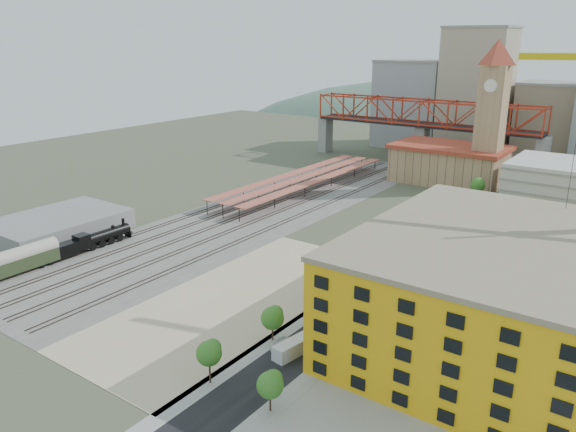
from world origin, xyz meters
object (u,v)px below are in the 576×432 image
Objects in this scene: site_trailer_a at (297,346)px; car_0 at (280,344)px; site_trailer_d at (401,268)px; construction_building at (508,294)px; site_trailer_b at (338,315)px; site_trailer_c at (363,297)px; coach at (15,261)px; locomotive at (95,240)px; clock_tower at (493,102)px.

site_trailer_a is 3.10m from car_0.
construction_building is at bearing -49.47° from site_trailer_d.
site_trailer_b is at bearing -162.74° from construction_building.
site_trailer_c reaches higher than car_0.
coach is 1.83× the size of site_trailer_d.
construction_building is at bearing -18.14° from site_trailer_c.
site_trailer_d is at bearing 99.17° from site_trailer_a.
car_0 is (-3.00, -13.30, -0.53)m from site_trailer_b.
coach is (-92.00, -30.07, -6.26)m from construction_building.
site_trailer_b is 9.00m from site_trailer_c.
site_trailer_b is (66.00, 21.99, -1.90)m from coach.
construction_building is 34.30m from site_trailer_a.
construction_building is at bearing 1.67° from site_trailer_b.
site_trailer_a is at bearing -105.03° from site_trailer_d.
car_0 is (63.00, -10.90, -1.40)m from locomotive.
clock_tower is 2.75× the size of coach.
coach reaches higher than locomotive.
locomotive reaches higher than site_trailer_a.
site_trailer_b is (-26.00, -8.08, -8.16)m from construction_building.
clock_tower is 107.36m from construction_building.
clock_tower is at bearing 62.30° from locomotive.
site_trailer_d is (0.00, 16.91, 0.14)m from site_trailer_c.
construction_building is at bearing 47.86° from site_trailer_a.
construction_building is (34.00, -99.99, -19.29)m from clock_tower.
coach is at bearing -162.85° from site_trailer_a.
construction_building is 32.53m from site_trailer_d.
coach is 69.59m from site_trailer_b.
locomotive is 2.44× the size of site_trailer_c.
site_trailer_a is at bearing -141.32° from construction_building.
site_trailer_b is at bearing 18.42° from coach.
coach is 63.64m from car_0.
locomotive is 5.38× the size of car_0.
construction_building reaches higher than site_trailer_b.
site_trailer_a is (66.00, -10.34, -0.88)m from locomotive.
site_trailer_d is (-26.00, 17.83, -8.00)m from construction_building.
car_0 is (-29.00, -21.38, -8.69)m from construction_building.
site_trailer_d is (66.00, 47.90, -1.74)m from coach.
site_trailer_a is at bearing -105.59° from site_trailer_b.
locomotive is 2.48× the size of site_trailer_b.
site_trailer_d reaches higher than site_trailer_b.
construction_building reaches higher than locomotive.
locomotive is 66.81m from site_trailer_a.
construction_building is at bearing -71.22° from clock_tower.
site_trailer_b is at bearing -85.77° from clock_tower.
coach is at bearing -161.90° from construction_building.
locomotive is at bearing 160.73° from car_0.
coach is at bearing -90.00° from locomotive.
clock_tower is at bearing 102.96° from site_trailer_a.
site_trailer_d is at bearing 23.22° from locomotive.
site_trailer_b is at bearing 99.17° from site_trailer_a.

